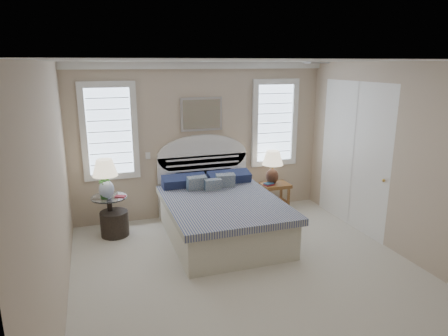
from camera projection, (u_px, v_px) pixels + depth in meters
floor at (255, 280)px, 5.09m from camera, size 4.50×5.00×0.01m
ceiling at (260, 61)px, 4.40m from camera, size 4.50×5.00×0.01m
wall_back at (201, 141)px, 7.03m from camera, size 4.50×0.02×2.70m
wall_left at (53, 198)px, 4.05m from camera, size 0.02×5.00×2.70m
wall_right at (409, 164)px, 5.44m from camera, size 0.02×5.00×2.70m
crown_molding at (201, 65)px, 6.67m from camera, size 4.50×0.08×0.12m
hvac_vent at (317, 63)px, 5.51m from camera, size 0.30×0.20×0.02m
switch_plate at (148, 156)px, 6.78m from camera, size 0.08×0.01×0.12m
window_left at (109, 131)px, 6.48m from camera, size 0.90×0.06×1.60m
window_right at (274, 123)px, 7.38m from camera, size 0.90×0.06×1.60m
painting at (202, 114)px, 6.88m from camera, size 0.74×0.04×0.58m
closet_door at (353, 156)px, 6.57m from camera, size 0.02×1.80×2.40m
bed at (220, 212)px, 6.33m from camera, size 1.72×2.28×1.47m
side_table_left at (110, 211)px, 6.36m from camera, size 0.56×0.56×0.63m
nightstand_right at (275, 191)px, 7.36m from camera, size 0.50×0.40×0.53m
floor_pot at (115, 223)px, 6.36m from camera, size 0.54×0.54×0.40m
lamp_left at (105, 174)px, 6.14m from camera, size 0.42×0.42×0.63m
lamp_right at (273, 164)px, 7.23m from camera, size 0.42×0.42×0.62m
potted_plant at (105, 188)px, 6.18m from camera, size 0.20×0.20×0.34m
books_left at (120, 196)px, 6.28m from camera, size 0.19×0.16×0.02m
books_right at (269, 184)px, 7.22m from camera, size 0.20×0.16×0.05m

